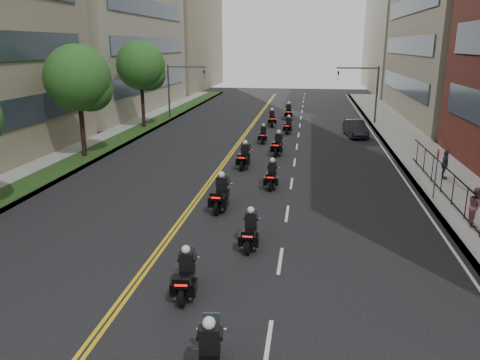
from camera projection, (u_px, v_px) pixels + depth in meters
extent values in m
cube|color=gray|center=(432.00, 166.00, 30.05)|extent=(4.00, 90.00, 0.15)
cube|color=gray|center=(81.00, 154.00, 33.42)|extent=(4.00, 90.00, 0.15)
cube|color=#1B3B15|center=(92.00, 153.00, 33.28)|extent=(2.00, 90.00, 0.04)
cube|color=#333F4C|center=(403.00, 84.00, 50.68)|extent=(0.12, 24.08, 1.80)
cube|color=#333F4C|center=(406.00, 45.00, 49.56)|extent=(0.12, 24.08, 1.80)
cube|color=#333F4C|center=(410.00, 5.00, 48.45)|extent=(0.12, 24.08, 1.80)
cube|color=#9B967D|center=(422.00, 10.00, 75.47)|extent=(15.00, 28.00, 26.00)
cube|color=#333F4C|center=(155.00, 81.00, 54.59)|extent=(0.12, 24.08, 1.80)
cube|color=#333F4C|center=(153.00, 45.00, 53.47)|extent=(0.12, 24.08, 1.80)
cube|color=#333F4C|center=(151.00, 8.00, 52.36)|extent=(0.12, 24.08, 1.80)
cube|color=gray|center=(163.00, 12.00, 81.57)|extent=(16.00, 28.00, 26.00)
cylinder|color=black|center=(82.00, 122.00, 31.67)|extent=(0.32, 0.32, 5.11)
sphere|color=#26541C|center=(78.00, 78.00, 30.85)|extent=(4.40, 4.40, 4.40)
sphere|color=#26541C|center=(90.00, 89.00, 31.35)|extent=(3.08, 3.08, 3.08)
cylinder|color=black|center=(143.00, 100.00, 43.03)|extent=(0.32, 0.32, 5.39)
sphere|color=#26541C|center=(141.00, 65.00, 42.17)|extent=(4.40, 4.40, 4.40)
sphere|color=#26541C|center=(149.00, 74.00, 42.68)|extent=(3.08, 3.08, 3.08)
cylinder|color=#3F3F44|center=(377.00, 95.00, 45.66)|extent=(0.18, 0.18, 5.60)
cylinder|color=#3F3F44|center=(358.00, 68.00, 45.21)|extent=(4.00, 0.14, 0.14)
imported|color=black|center=(338.00, 76.00, 45.69)|extent=(0.16, 0.20, 1.00)
cylinder|color=#3F3F44|center=(169.00, 92.00, 48.60)|extent=(0.18, 0.18, 5.60)
cylinder|color=#3F3F44|center=(187.00, 67.00, 47.59)|extent=(4.00, 0.14, 0.14)
imported|color=black|center=(204.00, 75.00, 47.56)|extent=(0.16, 0.20, 1.00)
cylinder|color=black|center=(212.00, 349.00, 11.54)|extent=(0.24, 0.72, 0.71)
cube|color=black|center=(209.00, 340.00, 10.56)|extent=(0.49, 0.35, 0.64)
sphere|color=silver|center=(209.00, 323.00, 10.45)|extent=(0.30, 0.30, 0.30)
cylinder|color=black|center=(183.00, 296.00, 14.01)|extent=(0.20, 0.66, 0.65)
cylinder|color=black|center=(190.00, 272.00, 15.49)|extent=(0.20, 0.66, 0.65)
cube|color=black|center=(186.00, 276.00, 14.67)|extent=(0.53, 1.33, 0.39)
cube|color=silver|center=(187.00, 282.00, 14.78)|extent=(0.41, 0.56, 0.29)
cube|color=black|center=(182.00, 281.00, 13.87)|extent=(0.54, 0.45, 0.31)
cube|color=red|center=(181.00, 285.00, 13.68)|extent=(0.39, 0.07, 0.07)
cube|color=black|center=(186.00, 261.00, 14.58)|extent=(0.45, 0.31, 0.60)
sphere|color=silver|center=(186.00, 249.00, 14.48)|extent=(0.28, 0.28, 0.28)
cylinder|color=black|center=(248.00, 246.00, 17.49)|extent=(0.14, 0.65, 0.65)
cylinder|color=black|center=(253.00, 231.00, 18.95)|extent=(0.14, 0.65, 0.65)
cube|color=black|center=(250.00, 232.00, 18.14)|extent=(0.41, 1.30, 0.38)
cube|color=silver|center=(251.00, 237.00, 18.25)|extent=(0.37, 0.53, 0.29)
cube|color=black|center=(248.00, 234.00, 17.35)|extent=(0.50, 0.41, 0.31)
cube|color=red|center=(247.00, 237.00, 17.16)|extent=(0.38, 0.03, 0.07)
cube|color=black|center=(251.00, 220.00, 18.06)|extent=(0.42, 0.27, 0.59)
sphere|color=silver|center=(251.00, 210.00, 17.95)|extent=(0.28, 0.28, 0.28)
cylinder|color=black|center=(217.00, 208.00, 21.51)|extent=(0.19, 0.75, 0.75)
cylinder|color=black|center=(226.00, 196.00, 23.16)|extent=(0.19, 0.75, 0.75)
cube|color=black|center=(221.00, 195.00, 22.25)|extent=(0.54, 1.50, 0.44)
cube|color=silver|center=(222.00, 200.00, 22.37)|extent=(0.45, 0.62, 0.33)
cube|color=black|center=(217.00, 196.00, 21.35)|extent=(0.59, 0.49, 0.35)
cube|color=red|center=(216.00, 198.00, 21.14)|extent=(0.44, 0.06, 0.08)
cube|color=black|center=(222.00, 184.00, 22.15)|extent=(0.50, 0.33, 0.68)
sphere|color=silver|center=(222.00, 175.00, 22.03)|extent=(0.32, 0.32, 0.32)
cylinder|color=black|center=(271.00, 185.00, 25.03)|extent=(0.14, 0.67, 0.67)
cylinder|color=black|center=(273.00, 177.00, 26.53)|extent=(0.14, 0.67, 0.67)
cube|color=black|center=(272.00, 176.00, 25.70)|extent=(0.43, 1.33, 0.39)
cube|color=silver|center=(272.00, 180.00, 25.81)|extent=(0.38, 0.54, 0.30)
cube|color=black|center=(271.00, 176.00, 24.89)|extent=(0.52, 0.42, 0.32)
cube|color=red|center=(270.00, 178.00, 24.70)|extent=(0.39, 0.03, 0.07)
cube|color=black|center=(272.00, 168.00, 25.61)|extent=(0.44, 0.28, 0.61)
sphere|color=silver|center=(272.00, 160.00, 25.51)|extent=(0.29, 0.29, 0.29)
cylinder|color=black|center=(242.00, 165.00, 29.07)|extent=(0.19, 0.73, 0.72)
cylinder|color=black|center=(247.00, 159.00, 30.67)|extent=(0.19, 0.73, 0.72)
cube|color=black|center=(245.00, 158.00, 29.79)|extent=(0.53, 1.46, 0.42)
cube|color=silver|center=(245.00, 161.00, 29.91)|extent=(0.44, 0.61, 0.32)
cube|color=black|center=(242.00, 157.00, 28.92)|extent=(0.58, 0.48, 0.34)
cube|color=red|center=(241.00, 158.00, 28.72)|extent=(0.43, 0.06, 0.07)
cube|color=black|center=(245.00, 149.00, 29.69)|extent=(0.48, 0.32, 0.66)
sphere|color=silver|center=(245.00, 142.00, 29.58)|extent=(0.31, 0.31, 0.31)
cylinder|color=black|center=(276.00, 152.00, 32.67)|extent=(0.22, 0.73, 0.72)
cylinder|color=black|center=(280.00, 147.00, 34.23)|extent=(0.22, 0.73, 0.72)
cube|color=black|center=(278.00, 146.00, 33.37)|extent=(0.59, 1.46, 0.42)
cube|color=silver|center=(278.00, 149.00, 33.48)|extent=(0.46, 0.62, 0.32)
cube|color=black|center=(276.00, 144.00, 32.52)|extent=(0.59, 0.50, 0.34)
cube|color=red|center=(276.00, 145.00, 32.32)|extent=(0.42, 0.08, 0.07)
cube|color=black|center=(279.00, 138.00, 33.27)|extent=(0.49, 0.34, 0.65)
sphere|color=silver|center=(279.00, 132.00, 33.16)|extent=(0.31, 0.31, 0.31)
cylinder|color=black|center=(262.00, 141.00, 36.80)|extent=(0.13, 0.63, 0.62)
cylinder|color=black|center=(264.00, 137.00, 38.20)|extent=(0.13, 0.63, 0.62)
cube|color=black|center=(263.00, 136.00, 37.43)|extent=(0.39, 1.24, 0.37)
cube|color=silver|center=(263.00, 138.00, 37.53)|extent=(0.35, 0.51, 0.28)
cube|color=black|center=(262.00, 135.00, 36.67)|extent=(0.48, 0.39, 0.29)
cube|color=red|center=(262.00, 135.00, 36.49)|extent=(0.37, 0.03, 0.06)
cube|color=black|center=(263.00, 130.00, 37.34)|extent=(0.41, 0.26, 0.57)
sphere|color=silver|center=(263.00, 125.00, 37.24)|extent=(0.27, 0.27, 0.27)
cylinder|color=black|center=(287.00, 131.00, 40.82)|extent=(0.21, 0.67, 0.66)
cylinder|color=black|center=(290.00, 128.00, 42.25)|extent=(0.21, 0.67, 0.66)
cube|color=black|center=(289.00, 126.00, 41.46)|extent=(0.56, 1.35, 0.39)
cube|color=silver|center=(289.00, 129.00, 41.57)|extent=(0.43, 0.57, 0.29)
cube|color=black|center=(287.00, 125.00, 40.68)|extent=(0.55, 0.46, 0.31)
cube|color=red|center=(287.00, 126.00, 40.49)|extent=(0.39, 0.08, 0.07)
cube|color=black|center=(289.00, 121.00, 41.37)|extent=(0.46, 0.32, 0.60)
sphere|color=silver|center=(289.00, 116.00, 41.26)|extent=(0.28, 0.28, 0.28)
cylinder|color=black|center=(272.00, 124.00, 44.26)|extent=(0.23, 0.72, 0.71)
cylinder|color=black|center=(271.00, 121.00, 45.86)|extent=(0.23, 0.72, 0.71)
cube|color=black|center=(272.00, 119.00, 44.98)|extent=(0.61, 1.45, 0.42)
cube|color=silver|center=(272.00, 122.00, 45.10)|extent=(0.46, 0.62, 0.31)
cube|color=black|center=(272.00, 118.00, 44.11)|extent=(0.59, 0.50, 0.33)
cube|color=red|center=(272.00, 119.00, 43.91)|extent=(0.42, 0.08, 0.07)
cube|color=black|center=(272.00, 114.00, 44.88)|extent=(0.49, 0.35, 0.64)
sphere|color=silver|center=(272.00, 109.00, 44.77)|extent=(0.30, 0.30, 0.30)
cylinder|color=black|center=(288.00, 117.00, 48.46)|extent=(0.18, 0.75, 0.74)
cylinder|color=black|center=(288.00, 114.00, 50.13)|extent=(0.18, 0.75, 0.74)
cube|color=black|center=(288.00, 113.00, 49.21)|extent=(0.52, 1.49, 0.44)
cube|color=silver|center=(288.00, 115.00, 49.33)|extent=(0.44, 0.62, 0.33)
cube|color=black|center=(288.00, 111.00, 48.30)|extent=(0.59, 0.48, 0.35)
cube|color=red|center=(288.00, 112.00, 48.09)|extent=(0.44, 0.05, 0.08)
cube|color=black|center=(289.00, 107.00, 49.11)|extent=(0.49, 0.32, 0.68)
sphere|color=silver|center=(289.00, 103.00, 48.99)|extent=(0.32, 0.32, 0.32)
imported|color=black|center=(355.00, 128.00, 39.96)|extent=(2.00, 4.35, 1.38)
imported|color=#884A58|center=(476.00, 206.00, 19.79)|extent=(0.74, 0.90, 1.69)
imported|color=#404048|center=(445.00, 165.00, 26.70)|extent=(0.66, 1.05, 1.66)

